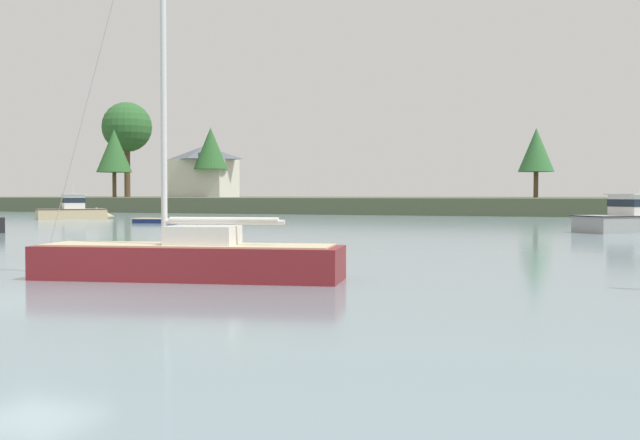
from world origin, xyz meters
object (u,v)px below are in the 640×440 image
at_px(cruiser_sand, 78,214).
at_px(sailboat_maroon, 189,269).
at_px(dinghy_navy, 157,221).
at_px(mooring_buoy_orange, 601,220).

height_order(cruiser_sand, sailboat_maroon, sailboat_maroon).
bearing_deg(cruiser_sand, dinghy_navy, -26.45).
bearing_deg(cruiser_sand, mooring_buoy_orange, 15.91).
xyz_separation_m(cruiser_sand, sailboat_maroon, (33.76, -38.56, -0.22)).
height_order(dinghy_navy, mooring_buoy_orange, dinghy_navy).
height_order(cruiser_sand, mooring_buoy_orange, cruiser_sand).
height_order(sailboat_maroon, mooring_buoy_orange, sailboat_maroon).
relative_size(sailboat_maroon, mooring_buoy_orange, 30.23).
bearing_deg(mooring_buoy_orange, sailboat_maroon, -99.75).
bearing_deg(sailboat_maroon, dinghy_navy, 123.89).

